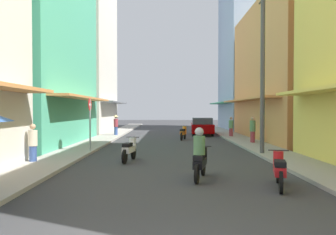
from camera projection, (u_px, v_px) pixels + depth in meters
The scene contains 18 objects.
ground_plane at pixel (170, 143), 20.81m from camera, with size 94.96×94.96×0.00m, color #38383A.
sidewalk_left at pixel (95, 142), 20.78m from camera, with size 1.87×51.16×0.12m, color #ADA89E.
sidewalk_right at pixel (245, 142), 20.83m from camera, with size 1.87×51.16×0.12m, color #9E9991.
building_left_mid at pixel (24, 0), 19.48m from camera, with size 7.05×10.96×17.33m.
building_left_far at pixel (76, 50), 30.62m from camera, with size 7.05×9.39×15.33m.
building_right_mid at pixel (295, 72), 22.71m from camera, with size 7.05×12.99×9.44m.
building_right_far at pixel (252, 56), 34.10m from camera, with size 7.05×9.08×15.34m.
motorbike_orange at pixel (182, 133), 22.94m from camera, with size 0.65×1.78×0.96m.
motorbike_black at pixel (199, 156), 9.83m from camera, with size 0.67×1.77×1.58m.
motorbike_white at pixel (128, 149), 13.33m from camera, with size 0.60×1.80×0.96m.
motorbike_red at pixel (278, 169), 8.85m from camera, with size 0.68×1.77×0.96m.
parked_car at pixel (200, 126), 27.19m from camera, with size 1.98×4.19×1.45m.
pedestrian_foreground at pixel (229, 127), 24.66m from camera, with size 0.34×0.34×1.57m.
pedestrian_crossing at pixel (251, 130), 19.93m from camera, with size 0.34×0.34×1.70m.
pedestrian_midway at pixel (31, 144), 12.54m from camera, with size 0.34×0.34×1.56m.
pedestrian_far at pixel (114, 124), 25.87m from camera, with size 0.44×0.44×1.71m.
utility_pole at pixel (261, 70), 14.92m from camera, with size 0.20×1.20×7.71m.
street_sign_no_entry at pixel (88, 118), 15.84m from camera, with size 0.07×0.60×2.65m.
Camera 1 is at (-0.21, -3.18, 2.10)m, focal length 35.06 mm.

